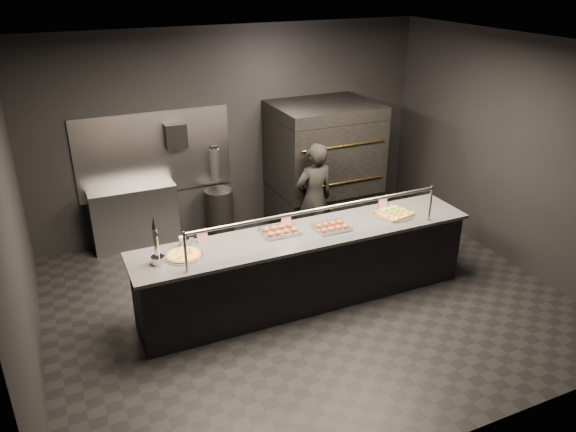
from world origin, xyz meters
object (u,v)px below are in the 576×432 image
object	(u,v)px
beer_tap	(157,250)
slider_tray_b	(332,227)
slider_tray_a	(280,230)
worker	(314,199)
pizza_oven	(323,165)
fire_extinguisher	(215,163)
towel_dispenser	(176,136)
round_pizza	(184,255)
prep_shelf	(135,217)
square_pizza	(394,214)
service_counter	(306,267)
trash_bin	(220,212)

from	to	relation	value
beer_tap	slider_tray_b	world-z (taller)	beer_tap
slider_tray_a	worker	bearing A→B (deg)	46.31
pizza_oven	worker	bearing A→B (deg)	-124.73
fire_extinguisher	beer_tap	distance (m)	2.78
towel_dispenser	round_pizza	bearing A→B (deg)	-103.08
prep_shelf	square_pizza	bearing A→B (deg)	-39.52
fire_extinguisher	square_pizza	size ratio (longest dim) A/B	1.04
prep_shelf	worker	bearing A→B (deg)	-28.18
towel_dispenser	slider_tray_b	xyz separation A→B (m)	(1.21, -2.42, -0.61)
round_pizza	worker	bearing A→B (deg)	27.37
service_counter	prep_shelf	world-z (taller)	service_counter
service_counter	pizza_oven	size ratio (longest dim) A/B	2.15
pizza_oven	towel_dispenser	size ratio (longest dim) A/B	5.46
round_pizza	towel_dispenser	bearing A→B (deg)	76.92
round_pizza	slider_tray_a	xyz separation A→B (m)	(1.17, 0.11, 0.01)
towel_dispenser	round_pizza	distance (m)	2.51
service_counter	slider_tray_a	xyz separation A→B (m)	(-0.28, 0.13, 0.48)
round_pizza	pizza_oven	bearing A→B (deg)	35.31
service_counter	fire_extinguisher	xyz separation A→B (m)	(-0.35, 2.40, 0.60)
slider_tray_a	slider_tray_b	size ratio (longest dim) A/B	1.13
round_pizza	slider_tray_a	bearing A→B (deg)	5.40
beer_tap	slider_tray_a	xyz separation A→B (m)	(1.45, 0.15, -0.13)
fire_extinguisher	round_pizza	distance (m)	2.62
service_counter	towel_dispenser	size ratio (longest dim) A/B	11.71
fire_extinguisher	pizza_oven	bearing A→B (deg)	-17.89
pizza_oven	prep_shelf	bearing A→B (deg)	171.46
service_counter	towel_dispenser	xyz separation A→B (m)	(-0.90, 2.39, 1.09)
slider_tray_b	trash_bin	world-z (taller)	slider_tray_b
worker	round_pizza	bearing A→B (deg)	22.06
beer_tap	worker	world-z (taller)	worker
towel_dispenser	round_pizza	xyz separation A→B (m)	(-0.55, -2.37, -0.61)
prep_shelf	slider_tray_a	bearing A→B (deg)	-58.89
round_pizza	slider_tray_a	distance (m)	1.17
worker	beer_tap	bearing A→B (deg)	19.94
worker	prep_shelf	bearing A→B (deg)	-33.49
beer_tap	prep_shelf	bearing A→B (deg)	86.77
slider_tray_a	slider_tray_b	world-z (taller)	slider_tray_a
round_pizza	worker	size ratio (longest dim) A/B	0.26
beer_tap	trash_bin	size ratio (longest dim) A/B	0.78
service_counter	pizza_oven	distance (m)	2.30
pizza_oven	slider_tray_a	world-z (taller)	pizza_oven
beer_tap	round_pizza	distance (m)	0.32
prep_shelf	worker	size ratio (longest dim) A/B	0.75
prep_shelf	slider_tray_b	bearing A→B (deg)	-50.82
beer_tap	towel_dispenser	bearing A→B (deg)	70.91
beer_tap	fire_extinguisher	bearing A→B (deg)	60.20
fire_extinguisher	beer_tap	xyz separation A→B (m)	(-1.38, -2.41, 0.02)
pizza_oven	trash_bin	size ratio (longest dim) A/B	2.73
fire_extinguisher	beer_tap	world-z (taller)	beer_tap
beer_tap	service_counter	bearing A→B (deg)	0.40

